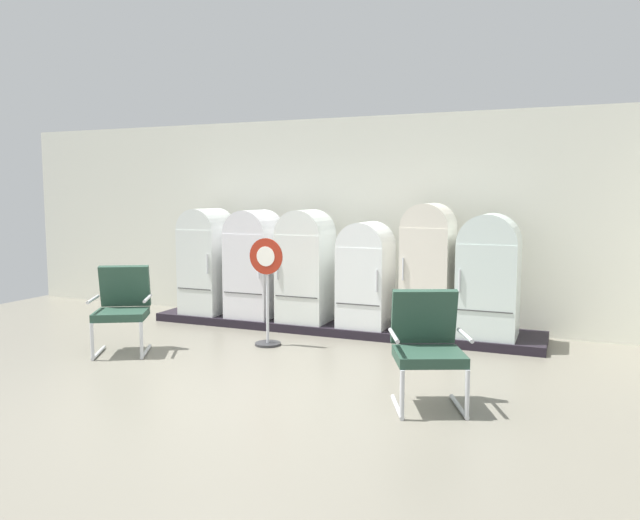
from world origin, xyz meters
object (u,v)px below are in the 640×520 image
Objects in this scene: refrigerator_3 at (366,271)px; armchair_right at (427,342)px; refrigerator_5 at (489,272)px; refrigerator_1 at (254,260)px; refrigerator_2 at (306,263)px; armchair_left at (123,304)px; refrigerator_0 at (207,257)px; sign_stand at (267,295)px; refrigerator_4 at (428,264)px.

refrigerator_3 is 1.36× the size of armchair_right.
refrigerator_1 is at bearing 179.73° from refrigerator_5.
refrigerator_2 reaches higher than armchair_left.
refrigerator_2 is 1.02× the size of refrigerator_5.
refrigerator_5 is at bearing 0.35° from refrigerator_2.
refrigerator_0 is at bearing 178.88° from refrigerator_2.
armchair_right is at bearing -31.20° from sign_stand.
refrigerator_4 is at bearing 30.77° from sign_stand.
refrigerator_0 is at bearing 93.25° from armchair_left.
refrigerator_0 reaches higher than refrigerator_2.
armchair_right is (3.71, -0.46, 0.00)m from armchair_left.
refrigerator_3 is 3.08m from armchair_left.
refrigerator_5 reaches higher than armchair_left.
armchair_left is (-2.35, -1.97, -0.27)m from refrigerator_3.
refrigerator_0 is 4.04m from refrigerator_5.
refrigerator_1 is 0.93× the size of refrigerator_4.
refrigerator_4 reaches higher than refrigerator_1.
armchair_left is (-1.49, -1.95, -0.36)m from refrigerator_2.
armchair_right is at bearing -77.67° from refrigerator_4.
refrigerator_1 is 3.25m from refrigerator_5.
refrigerator_0 is at bearing 147.37° from armchair_right.
refrigerator_0 is 1.90m from sign_stand.
refrigerator_0 reaches higher than armchair_left.
refrigerator_0 is 3.29m from refrigerator_4.
refrigerator_3 is (0.86, 0.01, -0.08)m from refrigerator_2.
refrigerator_2 is at bearing -179.16° from refrigerator_3.
refrigerator_4 reaches higher than armchair_left.
refrigerator_4 is at bearing 102.33° from armchair_right.
refrigerator_0 is 1.60m from refrigerator_2.
refrigerator_5 is 2.46m from armchair_right.
refrigerator_5 reaches higher than armchair_right.
refrigerator_2 is 2.48m from armchair_left.
sign_stand is (1.54, -1.06, -0.30)m from refrigerator_0.
refrigerator_5 reaches higher than refrigerator_3.
armchair_right is (-0.21, -2.43, -0.34)m from refrigerator_5.
refrigerator_4 is at bearing -0.12° from refrigerator_3.
armchair_right is (1.36, -2.43, -0.27)m from refrigerator_3.
refrigerator_4 is at bearing -0.35° from refrigerator_0.
refrigerator_5 is at bearing 0.08° from refrigerator_3.
refrigerator_4 is 1.61× the size of armchair_left.
refrigerator_3 is at bearing -179.92° from refrigerator_5.
refrigerator_4 is (0.83, -0.00, 0.14)m from refrigerator_3.
refrigerator_0 is at bearing 179.77° from refrigerator_5.
refrigerator_5 is at bearing 22.76° from sign_stand.
refrigerator_5 reaches higher than sign_stand.
sign_stand is (-0.92, -1.05, -0.21)m from refrigerator_3.
armchair_right is at bearing -32.63° from refrigerator_0.
refrigerator_3 is at bearing 39.90° from armchair_left.
refrigerator_1 is (0.79, -0.00, -0.01)m from refrigerator_0.
refrigerator_2 is 1.08m from sign_stand.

